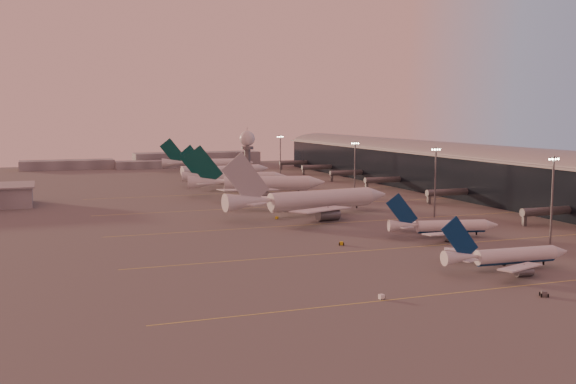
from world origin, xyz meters
name	(u,v)px	position (x,y,z in m)	size (l,w,h in m)	color
ground	(365,260)	(0.00, 0.00, 0.00)	(700.00, 700.00, 0.00)	#4F4D4D
taxiway_markings	(370,220)	(30.00, 56.00, 0.01)	(180.00, 185.25, 0.02)	#EEDE54
terminal	(469,171)	(107.88, 110.09, 10.52)	(57.00, 362.00, 23.04)	black
radar_tower	(247,152)	(5.00, 120.00, 20.95)	(6.40, 6.40, 31.10)	#585A5F
mast_a	(552,196)	(58.00, 0.00, 13.74)	(3.60, 0.56, 25.00)	#585A5F
mast_b	(435,179)	(55.00, 55.00, 13.74)	(3.60, 0.56, 25.00)	#585A5F
mast_c	(355,168)	(50.00, 110.00, 13.74)	(3.60, 0.56, 25.00)	#585A5F
mast_d	(280,156)	(48.00, 200.00, 13.74)	(3.60, 0.56, 25.00)	#585A5F
distant_horizon	(160,161)	(2.62, 325.14, 3.89)	(165.00, 37.50, 9.00)	slate
narrowbody_near	(507,258)	(26.21, -21.62, 2.75)	(34.72, 27.68, 13.56)	silver
narrowbody_mid	(443,228)	(35.75, 19.76, 2.74)	(34.15, 26.95, 13.54)	silver
widebody_white	(311,204)	(15.02, 73.89, 4.13)	(67.47, 53.72, 23.81)	silver
greentail_a	(258,187)	(14.96, 137.25, 4.05)	(62.29, 49.79, 22.92)	silver
greentail_b	(235,180)	(15.43, 175.94, 3.47)	(53.21, 42.50, 19.62)	silver
greentail_c	(227,173)	(22.27, 217.87, 3.53)	(54.37, 43.50, 19.96)	silver
greentail_d	(208,166)	(23.87, 269.51, 3.79)	(58.74, 47.06, 21.48)	silver
gsv_truck_a	(383,294)	(-13.22, -34.11, 1.07)	(5.38, 2.50, 2.09)	white
gsv_tug_near	(544,294)	(18.13, -43.57, 0.53)	(3.54, 4.20, 1.03)	#545659
gsv_tug_mid	(342,244)	(2.11, 19.08, 0.48)	(3.81, 3.17, 0.94)	gold
gsv_truck_b	(456,221)	(52.92, 38.69, 1.18)	(6.09, 3.48, 2.32)	white
gsv_truck_c	(277,216)	(0.86, 70.14, 0.97)	(4.59, 4.42, 1.90)	gold
gsv_catering_b	(410,205)	(54.58, 71.16, 2.22)	(5.43, 2.62, 4.44)	#545659
gsv_tug_far	(269,206)	(7.56, 99.17, 0.47)	(3.16, 3.71, 0.91)	white
gsv_tug_hangar	(280,187)	(34.86, 162.91, 0.48)	(3.39, 2.20, 0.92)	#545659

